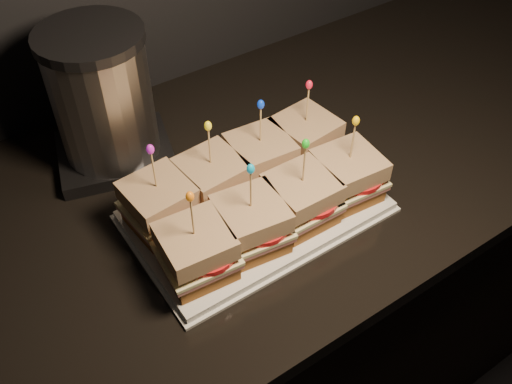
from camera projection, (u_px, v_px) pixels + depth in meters
cabinet at (280, 300)px, 1.43m from camera, size 2.40×0.68×0.90m
granite_slab at (287, 161)px, 1.10m from camera, size 2.44×0.72×0.03m
platter at (256, 211)px, 0.97m from camera, size 0.41×0.25×0.02m
platter_rim at (256, 213)px, 0.98m from camera, size 0.42×0.27×0.01m
sandwich_0_bread_bot at (162, 217)px, 0.93m from camera, size 0.11×0.11×0.03m
sandwich_0_ham at (161, 209)px, 0.92m from camera, size 0.12×0.11×0.01m
sandwich_0_cheese at (160, 206)px, 0.92m from camera, size 0.12×0.11×0.01m
sandwich_0_tomato at (168, 202)px, 0.91m from camera, size 0.10×0.10×0.01m
sandwich_0_bread_top at (158, 194)px, 0.90m from camera, size 0.11×0.11×0.03m
sandwich_0_pick at (154, 172)px, 0.86m from camera, size 0.00×0.00×0.09m
sandwich_0_frill at (150, 149)px, 0.83m from camera, size 0.01×0.01×0.02m
sandwich_1_bread_bot at (213, 193)px, 0.97m from camera, size 0.10×0.10×0.03m
sandwich_1_ham at (212, 186)px, 0.96m from camera, size 0.11×0.11×0.01m
sandwich_1_cheese at (212, 183)px, 0.96m from camera, size 0.12×0.11×0.01m
sandwich_1_tomato at (220, 179)px, 0.95m from camera, size 0.10×0.10×0.01m
sandwich_1_bread_top at (211, 170)px, 0.94m from camera, size 0.11×0.11×0.03m
sandwich_1_pick at (210, 148)px, 0.90m from camera, size 0.00×0.00×0.09m
sandwich_1_frill at (208, 126)px, 0.87m from camera, size 0.01×0.01×0.02m
sandwich_2_bread_bot at (260, 171)px, 1.01m from camera, size 0.11×0.11×0.03m
sandwich_2_ham at (260, 164)px, 1.00m from camera, size 0.12×0.11×0.01m
sandwich_2_cheese at (260, 161)px, 0.99m from camera, size 0.12×0.11×0.01m
sandwich_2_tomato at (268, 157)px, 0.99m from camera, size 0.10×0.10×0.01m
sandwich_2_bread_top at (260, 148)px, 0.97m from camera, size 0.11×0.11×0.03m
sandwich_2_pick at (261, 127)px, 0.94m from camera, size 0.00×0.00×0.09m
sandwich_2_frill at (261, 104)px, 0.91m from camera, size 0.01×0.01×0.02m
sandwich_3_bread_bot at (304, 151)px, 1.05m from camera, size 0.11×0.11×0.03m
sandwich_3_ham at (305, 144)px, 1.04m from camera, size 0.12×0.11×0.01m
sandwich_3_cheese at (305, 141)px, 1.03m from camera, size 0.12×0.12×0.01m
sandwich_3_tomato at (312, 137)px, 1.03m from camera, size 0.10×0.10×0.01m
sandwich_3_bread_top at (306, 128)px, 1.01m from camera, size 0.11×0.11×0.03m
sandwich_3_pick at (307, 107)px, 0.98m from camera, size 0.00×0.00×0.09m
sandwich_3_frill at (309, 85)px, 0.95m from camera, size 0.01×0.01×0.02m
sandwich_4_bread_bot at (198, 264)px, 0.87m from camera, size 0.11×0.11×0.03m
sandwich_4_ham at (197, 257)px, 0.85m from camera, size 0.12×0.11×0.01m
sandwich_4_cheese at (197, 254)px, 0.85m from camera, size 0.12×0.11×0.01m
sandwich_4_tomato at (205, 249)px, 0.84m from camera, size 0.10×0.10×0.01m
sandwich_4_bread_top at (195, 241)px, 0.83m from camera, size 0.11×0.11×0.03m
sandwich_4_pick at (193, 219)px, 0.79m from camera, size 0.00×0.00×0.09m
sandwich_4_frill at (190, 197)px, 0.76m from camera, size 0.01×0.01×0.02m
sandwich_5_bread_bot at (251, 236)px, 0.90m from camera, size 0.11×0.11×0.03m
sandwich_5_ham at (251, 229)px, 0.89m from camera, size 0.12×0.12×0.01m
sandwich_5_cheese at (251, 226)px, 0.89m from camera, size 0.12×0.12×0.01m
sandwich_5_tomato at (260, 222)px, 0.88m from camera, size 0.10×0.10×0.01m
sandwich_5_bread_top at (251, 213)px, 0.87m from camera, size 0.11×0.11×0.03m
sandwich_5_pick at (251, 192)px, 0.83m from camera, size 0.00×0.00×0.09m
sandwich_5_frill at (251, 169)px, 0.80m from camera, size 0.01×0.01×0.02m
sandwich_6_bread_bot at (300, 211)px, 0.94m from camera, size 0.10×0.10×0.03m
sandwich_6_ham at (301, 204)px, 0.93m from camera, size 0.11×0.10×0.01m
sandwich_6_cheese at (301, 201)px, 0.93m from camera, size 0.11×0.11×0.01m
sandwich_6_tomato at (310, 197)px, 0.92m from camera, size 0.10×0.10×0.01m
sandwich_6_bread_top at (302, 188)px, 0.91m from camera, size 0.10×0.10×0.03m
sandwich_6_pick at (304, 166)px, 0.87m from camera, size 0.00×0.00×0.09m
sandwich_6_frill at (306, 144)px, 0.84m from camera, size 0.01×0.01×0.02m
sandwich_7_bread_bot at (346, 188)px, 0.98m from camera, size 0.11×0.11×0.03m
sandwich_7_ham at (347, 180)px, 0.97m from camera, size 0.12×0.11×0.01m
sandwich_7_cheese at (347, 177)px, 0.96m from camera, size 0.12×0.11×0.01m
sandwich_7_tomato at (355, 174)px, 0.96m from camera, size 0.10×0.10×0.01m
sandwich_7_bread_top at (349, 165)px, 0.94m from camera, size 0.11×0.11×0.03m
sandwich_7_pick at (352, 143)px, 0.91m from camera, size 0.00×0.00×0.09m
sandwich_7_frill at (356, 121)px, 0.88m from camera, size 0.01×0.01×0.02m
appliance_base at (115, 153)px, 1.07m from camera, size 0.24×0.22×0.03m
appliance_body at (103, 99)px, 0.99m from camera, size 0.17×0.17×0.22m
appliance_lid at (88, 37)px, 0.90m from camera, size 0.18×0.18×0.02m
appliance at (103, 101)px, 0.99m from camera, size 0.21×0.17×0.27m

